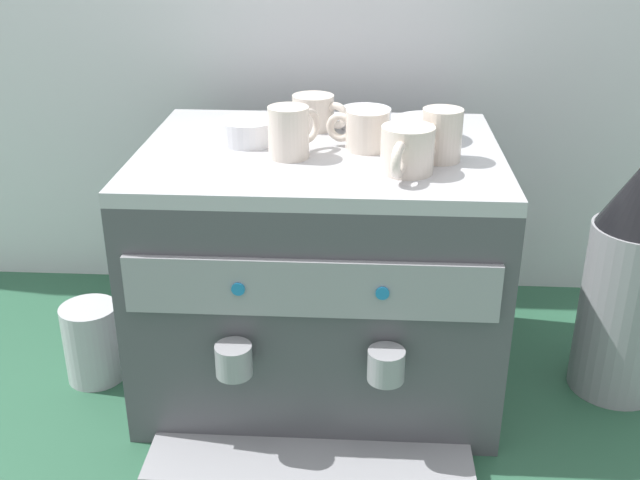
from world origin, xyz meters
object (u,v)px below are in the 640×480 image
ceramic_cup_4 (440,136)px  ceramic_bowl_0 (365,118)px  ceramic_cup_3 (290,132)px  milk_pitcher (93,342)px  espresso_machine (320,267)px  ceramic_cup_0 (365,130)px  ceramic_cup_1 (315,112)px  coffee_grinder (631,279)px  ceramic_bowl_2 (426,130)px  ceramic_cup_2 (407,150)px  ceramic_bowl_1 (248,132)px

ceramic_cup_4 → ceramic_bowl_0: bearing=121.8°
ceramic_cup_3 → milk_pitcher: (-0.37, 0.00, -0.41)m
espresso_machine → ceramic_cup_4: ceramic_cup_4 is taller
ceramic_cup_0 → ceramic_cup_1: bearing=128.0°
ceramic_cup_0 → ceramic_cup_1: ceramic_cup_0 is taller
coffee_grinder → ceramic_cup_1: bearing=166.6°
ceramic_cup_0 → ceramic_cup_1: 0.15m
ceramic_cup_4 → ceramic_cup_1: bearing=140.8°
ceramic_cup_0 → ceramic_bowl_2: size_ratio=0.95×
ceramic_bowl_0 → ceramic_bowl_2: bearing=-34.8°
ceramic_cup_1 → ceramic_cup_2: (0.15, -0.23, 0.01)m
ceramic_cup_0 → ceramic_bowl_2: (0.11, 0.06, -0.02)m
ceramic_cup_4 → ceramic_bowl_1: (-0.32, 0.08, -0.02)m
ceramic_cup_4 → ceramic_bowl_0: size_ratio=1.07×
ceramic_cup_2 → ceramic_bowl_1: size_ratio=1.20×
ceramic_cup_0 → ceramic_cup_3: (-0.12, -0.05, 0.01)m
espresso_machine → coffee_grinder: coffee_grinder is taller
ceramic_cup_3 → ceramic_bowl_0: bearing=56.8°
ceramic_cup_0 → ceramic_cup_3: ceramic_cup_3 is taller
ceramic_bowl_0 → ceramic_bowl_2: size_ratio=0.83×
ceramic_cup_4 → ceramic_bowl_1: size_ratio=1.01×
ceramic_bowl_1 → milk_pitcher: size_ratio=0.67×
ceramic_cup_0 → coffee_grinder: (0.47, -0.02, -0.25)m
ceramic_cup_4 → ceramic_bowl_1: ceramic_cup_4 is taller
ceramic_cup_4 → espresso_machine: bearing=164.3°
milk_pitcher → ceramic_bowl_0: bearing=20.3°
espresso_machine → ceramic_cup_0: 0.27m
ceramic_cup_3 → ceramic_bowl_0: ceramic_cup_3 is taller
ceramic_bowl_1 → coffee_grinder: size_ratio=0.22×
ceramic_cup_3 → coffee_grinder: size_ratio=0.22×
milk_pitcher → ceramic_cup_2: bearing=-7.2°
ceramic_bowl_0 → ceramic_bowl_2: ceramic_bowl_2 is taller
ceramic_cup_3 → coffee_grinder: ceramic_cup_3 is taller
espresso_machine → ceramic_bowl_0: 0.28m
ceramic_cup_0 → ceramic_cup_3: 0.13m
ceramic_cup_1 → ceramic_bowl_2: bearing=-15.1°
ceramic_cup_0 → ceramic_cup_4: (0.12, -0.05, 0.01)m
coffee_grinder → ceramic_cup_3: bearing=-177.1°
ceramic_cup_3 → ceramic_bowl_1: 0.11m
ceramic_bowl_2 → ceramic_cup_0: bearing=-149.4°
espresso_machine → coffee_grinder: bearing=-1.7°
coffee_grinder → milk_pitcher: coffee_grinder is taller
ceramic_cup_0 → ceramic_bowl_0: size_ratio=1.14×
ceramic_cup_1 → ceramic_cup_2: ceramic_cup_2 is taller
ceramic_cup_3 → ceramic_bowl_1: ceramic_cup_3 is taller
ceramic_bowl_2 → ceramic_cup_1: bearing=164.9°
ceramic_cup_2 → ceramic_cup_4: bearing=48.0°
ceramic_cup_0 → ceramic_bowl_1: (-0.20, 0.03, -0.01)m
ceramic_bowl_2 → ceramic_cup_4: bearing=-83.9°
ceramic_cup_0 → ceramic_cup_2: ceramic_cup_2 is taller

